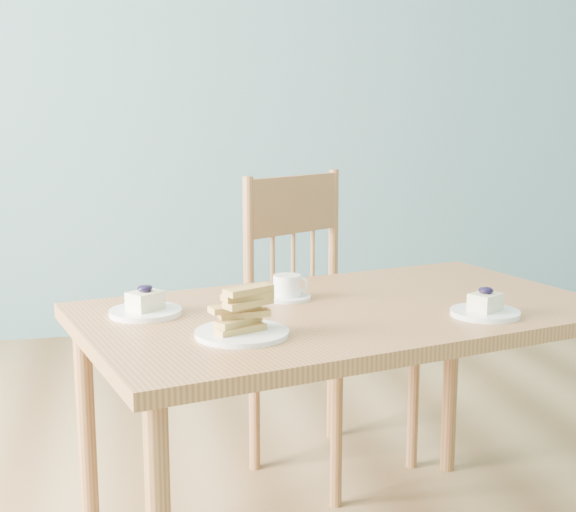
% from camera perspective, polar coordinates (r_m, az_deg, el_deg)
% --- Properties ---
extents(room, '(5.01, 5.01, 2.71)m').
position_cam_1_polar(room, '(1.79, -4.35, 15.49)').
color(room, '#A37A4C').
rests_on(room, ground).
extents(dining_table, '(1.44, 1.03, 0.70)m').
position_cam_1_polar(dining_table, '(2.05, 4.01, -5.55)').
color(dining_table, '#A5693E').
rests_on(dining_table, ground).
extents(dining_chair, '(0.61, 0.60, 0.98)m').
position_cam_1_polar(dining_chair, '(2.65, 2.62, -4.63)').
color(dining_chair, '#A5693E').
rests_on(dining_chair, ground).
extents(cheesecake_plate_near, '(0.17, 0.17, 0.07)m').
position_cam_1_polar(cheesecake_plate_near, '(2.00, 13.85, -3.63)').
color(cheesecake_plate_near, white).
rests_on(cheesecake_plate_near, dining_table).
extents(cheesecake_plate_far, '(0.18, 0.18, 0.07)m').
position_cam_1_polar(cheesecake_plate_far, '(1.98, -10.10, -3.60)').
color(cheesecake_plate_far, white).
rests_on(cheesecake_plate_far, dining_table).
extents(coffee_cup, '(0.13, 0.13, 0.06)m').
position_cam_1_polar(coffee_cup, '(2.11, -0.04, -2.34)').
color(coffee_cup, white).
rests_on(coffee_cup, dining_table).
extents(biscotti_plate, '(0.21, 0.21, 0.11)m').
position_cam_1_polar(biscotti_plate, '(1.77, -3.30, -4.51)').
color(biscotti_plate, white).
rests_on(biscotti_plate, dining_table).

